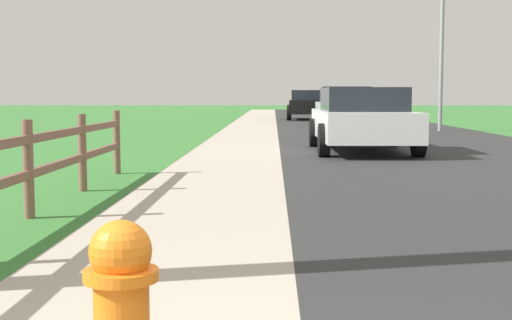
{
  "coord_description": "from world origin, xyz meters",
  "views": [
    {
      "loc": [
        -0.16,
        -1.54,
        1.27
      ],
      "look_at": [
        -0.37,
        7.74,
        0.43
      ],
      "focal_mm": 51.01,
      "sensor_mm": 36.0,
      "label": 1
    }
  ],
  "objects_px": {
    "parked_suv_white": "(362,119)",
    "parked_car_black": "(308,104)",
    "parked_car_silver": "(344,107)",
    "street_lamp": "(445,27)"
  },
  "relations": [
    {
      "from": "parked_suv_white",
      "to": "parked_car_black",
      "type": "height_order",
      "value": "parked_car_black"
    },
    {
      "from": "parked_car_silver",
      "to": "parked_car_black",
      "type": "xyz_separation_m",
      "value": [
        -0.81,
        10.36,
        -0.04
      ]
    },
    {
      "from": "parked_suv_white",
      "to": "street_lamp",
      "type": "relative_size",
      "value": 0.8
    },
    {
      "from": "parked_suv_white",
      "to": "parked_car_silver",
      "type": "relative_size",
      "value": 0.99
    },
    {
      "from": "street_lamp",
      "to": "parked_car_black",
      "type": "bearing_deg",
      "value": 109.58
    },
    {
      "from": "parked_car_black",
      "to": "street_lamp",
      "type": "height_order",
      "value": "street_lamp"
    },
    {
      "from": "parked_suv_white",
      "to": "street_lamp",
      "type": "xyz_separation_m",
      "value": [
        3.94,
        9.18,
        2.85
      ]
    },
    {
      "from": "parked_car_silver",
      "to": "street_lamp",
      "type": "bearing_deg",
      "value": -20.76
    },
    {
      "from": "parked_car_black",
      "to": "street_lamp",
      "type": "relative_size",
      "value": 0.72
    },
    {
      "from": "parked_car_silver",
      "to": "street_lamp",
      "type": "distance_m",
      "value": 4.51
    }
  ]
}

